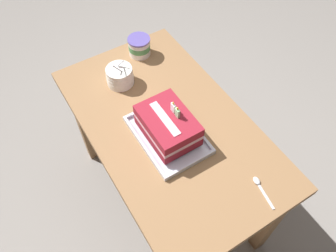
% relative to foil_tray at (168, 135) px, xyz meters
% --- Properties ---
extents(ground_plane, '(8.00, 8.00, 0.00)m').
position_rel_foil_tray_xyz_m(ground_plane, '(-0.05, 0.03, -0.72)').
color(ground_plane, gray).
extents(dining_table, '(1.11, 0.64, 0.72)m').
position_rel_foil_tray_xyz_m(dining_table, '(-0.05, 0.03, -0.12)').
color(dining_table, olive).
rests_on(dining_table, ground_plane).
extents(foil_tray, '(0.35, 0.24, 0.02)m').
position_rel_foil_tray_xyz_m(foil_tray, '(0.00, 0.00, 0.00)').
color(foil_tray, silver).
rests_on(foil_tray, dining_table).
extents(birthday_cake, '(0.25, 0.18, 0.16)m').
position_rel_foil_tray_xyz_m(birthday_cake, '(-0.00, 0.00, 0.07)').
color(birthday_cake, maroon).
rests_on(birthday_cake, foil_tray).
extents(bowl_stack, '(0.13, 0.13, 0.13)m').
position_rel_foil_tray_xyz_m(bowl_stack, '(-0.38, -0.03, 0.04)').
color(bowl_stack, white).
rests_on(bowl_stack, dining_table).
extents(ice_cream_tub, '(0.11, 0.11, 0.09)m').
position_rel_foil_tray_xyz_m(ice_cream_tub, '(-0.50, 0.15, 0.04)').
color(ice_cream_tub, white).
rests_on(ice_cream_tub, dining_table).
extents(serving_spoon_near_tray, '(0.14, 0.04, 0.01)m').
position_rel_foil_tray_xyz_m(serving_spoon_near_tray, '(0.37, 0.17, -0.00)').
color(serving_spoon_near_tray, silver).
rests_on(serving_spoon_near_tray, dining_table).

